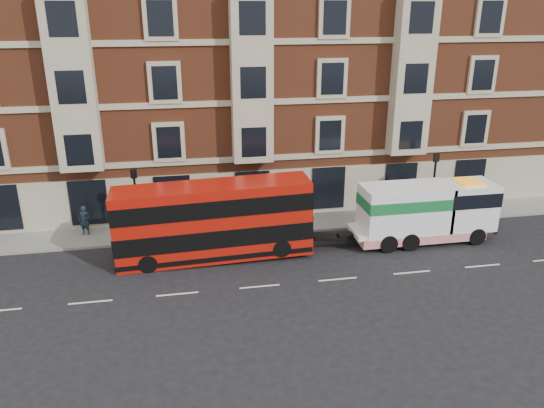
# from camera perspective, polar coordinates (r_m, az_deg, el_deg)

# --- Properties ---
(ground) EXTENTS (120.00, 120.00, 0.00)m
(ground) POSITION_cam_1_polar(r_m,az_deg,el_deg) (26.38, -1.34, -8.87)
(ground) COLOR black
(ground) RESTS_ON ground
(sidewalk) EXTENTS (90.00, 3.00, 0.15)m
(sidewalk) POSITION_cam_1_polar(r_m,az_deg,el_deg) (33.02, -3.45, -2.44)
(sidewalk) COLOR slate
(sidewalk) RESTS_ON ground
(victorian_terrace) EXTENTS (45.00, 12.00, 20.40)m
(victorian_terrace) POSITION_cam_1_polar(r_m,az_deg,el_deg) (38.02, -4.51, 16.15)
(victorian_terrace) COLOR brown
(victorian_terrace) RESTS_ON ground
(lamp_post_west) EXTENTS (0.35, 0.15, 4.35)m
(lamp_post_west) POSITION_cam_1_polar(r_m,az_deg,el_deg) (30.75, -14.40, 0.36)
(lamp_post_west) COLOR black
(lamp_post_west) RESTS_ON sidewalk
(lamp_post_east) EXTENTS (0.35, 0.15, 4.35)m
(lamp_post_east) POSITION_cam_1_polar(r_m,az_deg,el_deg) (34.41, 16.99, 2.26)
(lamp_post_east) COLOR black
(lamp_post_east) RESTS_ON sidewalk
(double_decker_bus) EXTENTS (10.42, 2.39, 4.22)m
(double_decker_bus) POSITION_cam_1_polar(r_m,az_deg,el_deg) (28.44, -6.32, -1.72)
(double_decker_bus) COLOR #B21409
(double_decker_bus) RESTS_ON ground
(tow_truck) EXTENTS (8.34, 2.47, 3.48)m
(tow_truck) POSITION_cam_1_polar(r_m,az_deg,el_deg) (31.69, 15.98, -0.80)
(tow_truck) COLOR white
(tow_truck) RESTS_ON ground
(pedestrian) EXTENTS (0.74, 0.58, 1.78)m
(pedestrian) POSITION_cam_1_polar(r_m,az_deg,el_deg) (33.25, -19.52, -1.68)
(pedestrian) COLOR #182531
(pedestrian) RESTS_ON sidewalk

